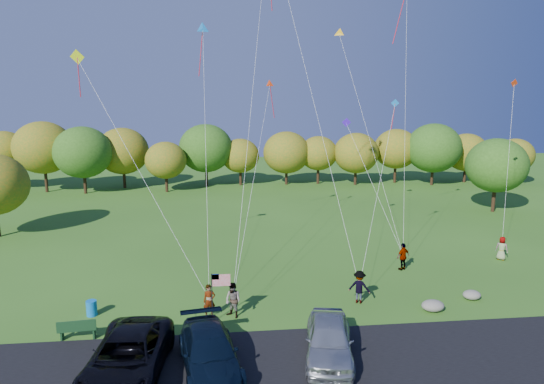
{
  "coord_description": "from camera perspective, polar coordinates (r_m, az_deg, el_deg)",
  "views": [
    {
      "loc": [
        -3.51,
        -23.21,
        11.5
      ],
      "look_at": [
        -0.32,
        6.0,
        5.7
      ],
      "focal_mm": 32.0,
      "sensor_mm": 36.0,
      "label": 1
    }
  ],
  "objects": [
    {
      "name": "ground",
      "position": [
        26.14,
        2.2,
        -14.94
      ],
      "size": [
        140.0,
        140.0,
        0.0
      ],
      "primitive_type": "plane",
      "color": "#305F1B",
      "rests_on": "ground"
    },
    {
      "name": "flyer_b",
      "position": [
        26.23,
        -4.61,
        -12.59
      ],
      "size": [
        1.16,
        1.15,
        1.89
      ],
      "primitive_type": "imported",
      "rotation": [
        0.0,
        0.0,
        -0.76
      ],
      "color": "#4C4C59",
      "rests_on": "ground"
    },
    {
      "name": "park_bench",
      "position": [
        25.9,
        -21.95,
        -14.74
      ],
      "size": [
        1.8,
        0.52,
        1.0
      ],
      "rotation": [
        0.0,
        0.0,
        0.09
      ],
      "color": "#153A1B",
      "rests_on": "ground"
    },
    {
      "name": "minivan_dark",
      "position": [
        21.92,
        -16.65,
        -18.09
      ],
      "size": [
        3.46,
        6.65,
        1.79
      ],
      "primitive_type": "imported",
      "rotation": [
        0.0,
        0.0,
        -0.08
      ],
      "color": "black",
      "rests_on": "asphalt_lane"
    },
    {
      "name": "flyer_c",
      "position": [
        28.29,
        10.24,
        -10.92
      ],
      "size": [
        1.4,
        1.17,
        1.89
      ],
      "primitive_type": "imported",
      "rotation": [
        0.0,
        0.0,
        2.68
      ],
      "color": "#4C4C59",
      "rests_on": "ground"
    },
    {
      "name": "boulder_near",
      "position": [
        28.46,
        18.4,
        -12.58
      ],
      "size": [
        1.25,
        0.98,
        0.62
      ],
      "primitive_type": "ellipsoid",
      "color": "gray",
      "rests_on": "ground"
    },
    {
      "name": "treeline",
      "position": [
        59.79,
        -2.97,
        4.7
      ],
      "size": [
        76.21,
        27.69,
        8.28
      ],
      "color": "#351F13",
      "rests_on": "ground"
    },
    {
      "name": "trash_barrel",
      "position": [
        28.24,
        -20.46,
        -12.68
      ],
      "size": [
        0.56,
        0.56,
        0.83
      ],
      "primitive_type": "cylinder",
      "color": "#0C66BB",
      "rests_on": "ground"
    },
    {
      "name": "minivan_navy",
      "position": [
        21.74,
        -7.36,
        -18.18
      ],
      "size": [
        3.17,
        5.92,
        1.63
      ],
      "primitive_type": "imported",
      "rotation": [
        0.0,
        0.0,
        0.16
      ],
      "color": "black",
      "rests_on": "asphalt_lane"
    },
    {
      "name": "asphalt_lane",
      "position": [
        22.64,
        3.77,
        -19.28
      ],
      "size": [
        44.0,
        6.0,
        0.06
      ],
      "primitive_type": "cube",
      "color": "black",
      "rests_on": "ground"
    },
    {
      "name": "flag_assembly",
      "position": [
        25.39,
        -6.42,
        -10.88
      ],
      "size": [
        0.98,
        0.64,
        2.65
      ],
      "color": "black",
      "rests_on": "ground"
    },
    {
      "name": "boulder_far",
      "position": [
        30.76,
        22.45,
        -11.13
      ],
      "size": [
        1.03,
        0.86,
        0.54
      ],
      "primitive_type": "ellipsoid",
      "color": "gray",
      "rests_on": "ground"
    },
    {
      "name": "flyer_d",
      "position": [
        33.99,
        15.17,
        -7.34
      ],
      "size": [
        1.18,
        0.9,
        1.87
      ],
      "primitive_type": "imported",
      "rotation": [
        0.0,
        0.0,
        3.61
      ],
      "color": "#4C4C59",
      "rests_on": "ground"
    },
    {
      "name": "flyer_a",
      "position": [
        26.42,
        -7.39,
        -12.59
      ],
      "size": [
        0.73,
        0.56,
        1.79
      ],
      "primitive_type": "imported",
      "rotation": [
        0.0,
        0.0,
        0.22
      ],
      "color": "#4C4C59",
      "rests_on": "ground"
    },
    {
      "name": "flyer_e",
      "position": [
        38.49,
        25.41,
        -6.0
      ],
      "size": [
        0.97,
        0.96,
        1.7
      ],
      "primitive_type": "imported",
      "rotation": [
        0.0,
        0.0,
        2.37
      ],
      "color": "#4C4C59",
      "rests_on": "ground"
    },
    {
      "name": "minivan_silver",
      "position": [
        22.56,
        6.73,
        -16.84
      ],
      "size": [
        3.02,
        5.42,
        1.74
      ],
      "primitive_type": "imported",
      "rotation": [
        0.0,
        0.0,
        -0.2
      ],
      "color": "#A0A4AB",
      "rests_on": "asphalt_lane"
    }
  ]
}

